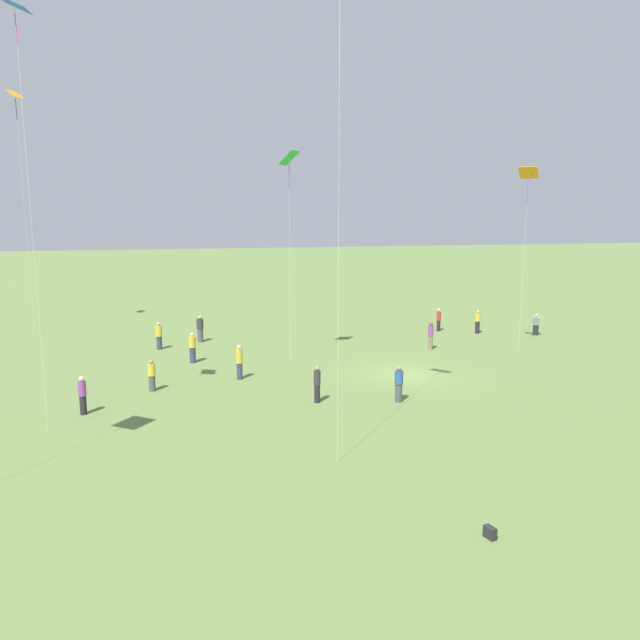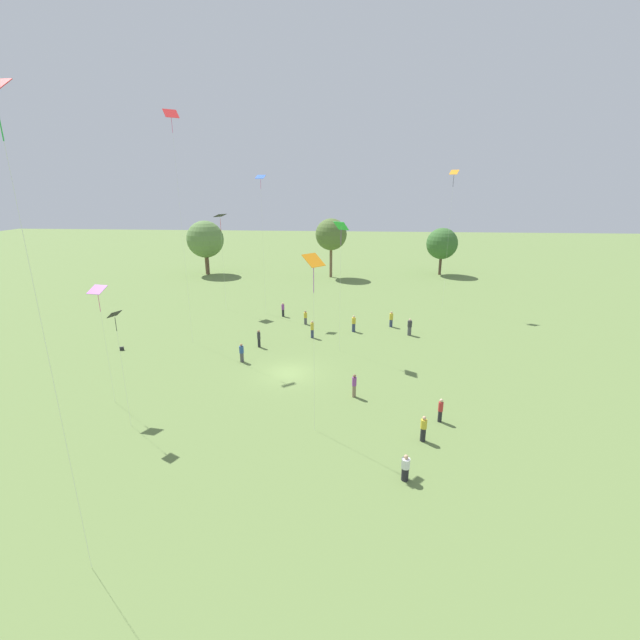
% 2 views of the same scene
% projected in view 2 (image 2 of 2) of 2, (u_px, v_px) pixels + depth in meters
% --- Properties ---
extents(ground_plane, '(240.00, 240.00, 0.00)m').
position_uv_depth(ground_plane, '(289.00, 373.00, 36.64)').
color(ground_plane, olive).
extents(tree_0, '(6.47, 6.47, 9.52)m').
position_uv_depth(tree_0, '(205.00, 239.00, 75.76)').
color(tree_0, brown).
rests_on(tree_0, ground_plane).
extents(tree_1, '(5.36, 5.36, 10.09)m').
position_uv_depth(tree_1, '(331.00, 235.00, 72.97)').
color(tree_1, brown).
rests_on(tree_1, ground_plane).
extents(tree_2, '(5.47, 5.47, 8.30)m').
position_uv_depth(tree_2, '(442.00, 244.00, 75.58)').
color(tree_2, brown).
rests_on(tree_2, ground_plane).
extents(person_0, '(0.39, 0.39, 1.73)m').
position_uv_depth(person_0, '(423.00, 429.00, 26.66)').
color(person_0, '#232328').
rests_on(person_0, ground_plane).
extents(person_1, '(0.47, 0.47, 1.85)m').
position_uv_depth(person_1, '(354.00, 385.00, 32.26)').
color(person_1, '#847056').
rests_on(person_1, ground_plane).
extents(person_2, '(0.66, 0.66, 1.86)m').
position_uv_depth(person_2, '(410.00, 327.00, 45.67)').
color(person_2, '#4C4C51').
rests_on(person_2, ground_plane).
extents(person_3, '(0.45, 0.45, 1.79)m').
position_uv_depth(person_3, '(259.00, 338.00, 42.27)').
color(person_3, '#232328').
rests_on(person_3, ground_plane).
extents(person_4, '(0.44, 0.44, 1.84)m').
position_uv_depth(person_4, '(354.00, 324.00, 46.79)').
color(person_4, '#333D5B').
rests_on(person_4, ground_plane).
extents(person_5, '(0.51, 0.51, 1.89)m').
position_uv_depth(person_5, '(312.00, 329.00, 44.87)').
color(person_5, '#333D5B').
rests_on(person_5, ground_plane).
extents(person_6, '(0.43, 0.43, 1.76)m').
position_uv_depth(person_6, '(283.00, 309.00, 52.27)').
color(person_6, '#232328').
rests_on(person_6, ground_plane).
extents(person_7, '(0.54, 0.54, 1.76)m').
position_uv_depth(person_7, '(242.00, 353.00, 38.73)').
color(person_7, '#4C4C51').
rests_on(person_7, ground_plane).
extents(person_8, '(0.46, 0.46, 1.71)m').
position_uv_depth(person_8, '(440.00, 410.00, 28.86)').
color(person_8, '#232328').
rests_on(person_8, ground_plane).
extents(person_9, '(0.42, 0.42, 1.81)m').
position_uv_depth(person_9, '(391.00, 319.00, 48.40)').
color(person_9, '#333D5B').
rests_on(person_9, ground_plane).
extents(person_10, '(0.54, 0.54, 1.58)m').
position_uv_depth(person_10, '(405.00, 468.00, 23.12)').
color(person_10, '#232328').
rests_on(person_10, ground_plane).
extents(person_11, '(0.39, 0.39, 1.63)m').
position_uv_depth(person_11, '(305.00, 318.00, 49.32)').
color(person_11, '#4C4C51').
rests_on(person_11, ground_plane).
extents(kite_0, '(1.72, 1.73, 12.07)m').
position_uv_depth(kite_0, '(220.00, 218.00, 52.29)').
color(kite_0, black).
rests_on(kite_0, ground_plane).
extents(kite_1, '(1.15, 1.08, 8.81)m').
position_uv_depth(kite_1, '(98.00, 293.00, 29.21)').
color(kite_1, purple).
rests_on(kite_1, ground_plane).
extents(kite_2, '(0.85, 0.91, 8.01)m').
position_uv_depth(kite_2, '(115.00, 320.00, 26.40)').
color(kite_2, black).
rests_on(kite_2, ground_plane).
extents(kite_3, '(0.85, 0.73, 18.40)m').
position_uv_depth(kite_3, '(2.00, 131.00, 12.89)').
color(kite_3, red).
rests_on(kite_3, ground_plane).
extents(kite_5, '(1.12, 1.05, 16.54)m').
position_uv_depth(kite_5, '(261.00, 183.00, 49.03)').
color(kite_5, blue).
rests_on(kite_5, ground_plane).
extents(kite_6, '(1.41, 1.43, 11.56)m').
position_uv_depth(kite_6, '(314.00, 266.00, 24.84)').
color(kite_6, orange).
rests_on(kite_6, ground_plane).
extents(kite_7, '(1.52, 1.48, 21.81)m').
position_uv_depth(kite_7, '(172.00, 124.00, 37.76)').
color(kite_7, red).
rests_on(kite_7, ground_plane).
extents(kite_8, '(1.45, 1.38, 12.31)m').
position_uv_depth(kite_8, '(341.00, 230.00, 38.27)').
color(kite_8, green).
rests_on(kite_8, ground_plane).
extents(kite_9, '(1.24, 1.19, 17.20)m').
position_uv_depth(kite_9, '(454.00, 179.00, 51.94)').
color(kite_9, orange).
rests_on(kite_9, ground_plane).
extents(picnic_bag_0, '(0.41, 0.28, 0.34)m').
position_uv_depth(picnic_bag_0, '(122.00, 349.00, 41.68)').
color(picnic_bag_0, '#262628').
rests_on(picnic_bag_0, ground_plane).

